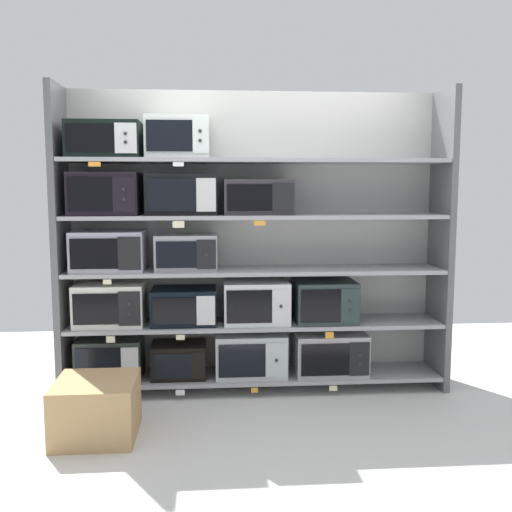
# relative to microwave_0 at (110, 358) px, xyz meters

# --- Properties ---
(ground) EXTENTS (6.89, 6.00, 0.02)m
(ground) POSITION_rel_microwave_0_xyz_m (1.14, -1.00, -0.29)
(ground) COLOR silver
(back_panel) EXTENTS (3.09, 0.04, 2.35)m
(back_panel) POSITION_rel_microwave_0_xyz_m (1.14, 0.25, 0.90)
(back_panel) COLOR #B2B2AD
(back_panel) RESTS_ON ground
(upright_left) EXTENTS (0.05, 0.44, 2.35)m
(upright_left) POSITION_rel_microwave_0_xyz_m (-0.34, 0.00, 0.90)
(upright_left) COLOR #5B5B5E
(upright_left) RESTS_ON ground
(upright_right) EXTENTS (0.05, 0.44, 2.35)m
(upright_right) POSITION_rel_microwave_0_xyz_m (2.61, 0.00, 0.90)
(upright_right) COLOR #5B5B5E
(upright_right) RESTS_ON ground
(shelf_0) EXTENTS (2.89, 0.44, 0.03)m
(shelf_0) POSITION_rel_microwave_0_xyz_m (1.14, 0.00, -0.17)
(shelf_0) COLOR #99999E
(shelf_0) RESTS_ON ground
(microwave_0) EXTENTS (0.49, 0.34, 0.31)m
(microwave_0) POSITION_rel_microwave_0_xyz_m (0.00, 0.00, 0.00)
(microwave_0) COLOR #28302B
(microwave_0) RESTS_ON shelf_0
(microwave_1) EXTENTS (0.42, 0.34, 0.26)m
(microwave_1) POSITION_rel_microwave_0_xyz_m (0.53, 0.00, -0.03)
(microwave_1) COLOR black
(microwave_1) RESTS_ON shelf_0
(microwave_2) EXTENTS (0.55, 0.40, 0.34)m
(microwave_2) POSITION_rel_microwave_0_xyz_m (1.09, 0.00, 0.01)
(microwave_2) COLOR #B5BEC1
(microwave_2) RESTS_ON shelf_0
(microwave_3) EXTENTS (0.56, 0.42, 0.33)m
(microwave_3) POSITION_rel_microwave_0_xyz_m (1.73, 0.00, 0.01)
(microwave_3) COLOR #A4A2A3
(microwave_3) RESTS_ON shelf_0
(price_tag_0) EXTENTS (0.07, 0.00, 0.03)m
(price_tag_0) POSITION_rel_microwave_0_xyz_m (0.03, -0.22, -0.21)
(price_tag_0) COLOR beige
(price_tag_1) EXTENTS (0.07, 0.00, 0.04)m
(price_tag_1) POSITION_rel_microwave_0_xyz_m (0.55, -0.22, -0.21)
(price_tag_1) COLOR white
(price_tag_2) EXTENTS (0.05, 0.00, 0.04)m
(price_tag_2) POSITION_rel_microwave_0_xyz_m (1.11, -0.22, -0.21)
(price_tag_2) COLOR orange
(price_tag_3) EXTENTS (0.06, 0.00, 0.04)m
(price_tag_3) POSITION_rel_microwave_0_xyz_m (1.71, -0.22, -0.21)
(price_tag_3) COLOR beige
(shelf_1) EXTENTS (2.89, 0.44, 0.03)m
(shelf_1) POSITION_rel_microwave_0_xyz_m (1.14, 0.00, 0.25)
(shelf_1) COLOR #99999E
(microwave_4) EXTENTS (0.52, 0.38, 0.32)m
(microwave_4) POSITION_rel_microwave_0_xyz_m (0.01, 0.00, 0.43)
(microwave_4) COLOR white
(microwave_4) RESTS_ON shelf_1
(microwave_5) EXTENTS (0.50, 0.37, 0.28)m
(microwave_5) POSITION_rel_microwave_0_xyz_m (0.58, 0.00, 0.40)
(microwave_5) COLOR black
(microwave_5) RESTS_ON shelf_1
(microwave_6) EXTENTS (0.51, 0.40, 0.33)m
(microwave_6) POSITION_rel_microwave_0_xyz_m (1.14, 0.00, 0.43)
(microwave_6) COLOR silver
(microwave_6) RESTS_ON shelf_1
(microwave_7) EXTENTS (0.47, 0.43, 0.32)m
(microwave_7) POSITION_rel_microwave_0_xyz_m (1.68, 0.00, 0.43)
(microwave_7) COLOR #263333
(microwave_7) RESTS_ON shelf_1
(price_tag_4) EXTENTS (0.06, 0.00, 0.05)m
(price_tag_4) POSITION_rel_microwave_0_xyz_m (0.05, -0.22, 0.21)
(price_tag_4) COLOR beige
(price_tag_5) EXTENTS (0.06, 0.00, 0.04)m
(price_tag_5) POSITION_rel_microwave_0_xyz_m (0.56, -0.22, 0.21)
(price_tag_5) COLOR beige
(price_tag_6) EXTENTS (0.06, 0.00, 0.05)m
(price_tag_6) POSITION_rel_microwave_0_xyz_m (1.68, -0.22, 0.21)
(price_tag_6) COLOR orange
(shelf_2) EXTENTS (2.89, 0.44, 0.03)m
(shelf_2) POSITION_rel_microwave_0_xyz_m (1.14, 0.00, 0.67)
(shelf_2) COLOR #99999E
(microwave_8) EXTENTS (0.54, 0.42, 0.30)m
(microwave_8) POSITION_rel_microwave_0_xyz_m (0.02, 0.00, 0.84)
(microwave_8) COLOR #9B99AD
(microwave_8) RESTS_ON shelf_2
(microwave_9) EXTENTS (0.47, 0.36, 0.27)m
(microwave_9) POSITION_rel_microwave_0_xyz_m (0.60, 0.00, 0.82)
(microwave_9) COLOR #9E9FA6
(microwave_9) RESTS_ON shelf_2
(price_tag_7) EXTENTS (0.06, 0.00, 0.04)m
(price_tag_7) POSITION_rel_microwave_0_xyz_m (0.04, -0.22, 0.63)
(price_tag_7) COLOR beige
(shelf_3) EXTENTS (2.89, 0.44, 0.03)m
(shelf_3) POSITION_rel_microwave_0_xyz_m (1.14, 0.00, 1.09)
(shelf_3) COLOR #99999E
(microwave_10) EXTENTS (0.51, 0.43, 0.32)m
(microwave_10) POSITION_rel_microwave_0_xyz_m (0.01, 0.00, 1.27)
(microwave_10) COLOR black
(microwave_10) RESTS_ON shelf_3
(microwave_11) EXTENTS (0.53, 0.36, 0.31)m
(microwave_11) POSITION_rel_microwave_0_xyz_m (0.58, 0.00, 1.26)
(microwave_11) COLOR black
(microwave_11) RESTS_ON shelf_3
(microwave_12) EXTENTS (0.52, 0.38, 0.27)m
(microwave_12) POSITION_rel_microwave_0_xyz_m (1.15, 0.00, 1.24)
(microwave_12) COLOR #312D35
(microwave_12) RESTS_ON shelf_3
(price_tag_8) EXTENTS (0.09, 0.00, 0.05)m
(price_tag_8) POSITION_rel_microwave_0_xyz_m (0.56, -0.22, 1.05)
(price_tag_8) COLOR beige
(price_tag_9) EXTENTS (0.09, 0.00, 0.04)m
(price_tag_9) POSITION_rel_microwave_0_xyz_m (1.15, -0.22, 1.06)
(price_tag_9) COLOR orange
(shelf_4) EXTENTS (2.89, 0.44, 0.03)m
(shelf_4) POSITION_rel_microwave_0_xyz_m (1.14, 0.00, 1.52)
(shelf_4) COLOR #99999E
(microwave_13) EXTENTS (0.53, 0.44, 0.27)m
(microwave_13) POSITION_rel_microwave_0_xyz_m (0.02, 0.00, 1.67)
(microwave_13) COLOR black
(microwave_13) RESTS_ON shelf_4
(microwave_14) EXTENTS (0.47, 0.36, 0.31)m
(microwave_14) POSITION_rel_microwave_0_xyz_m (0.55, 0.00, 1.69)
(microwave_14) COLOR silver
(microwave_14) RESTS_ON shelf_4
(price_tag_10) EXTENTS (0.09, 0.00, 0.03)m
(price_tag_10) POSITION_rel_microwave_0_xyz_m (-0.03, -0.22, 1.48)
(price_tag_10) COLOR orange
(price_tag_11) EXTENTS (0.08, 0.00, 0.03)m
(price_tag_11) POSITION_rel_microwave_0_xyz_m (0.56, -0.22, 1.48)
(price_tag_11) COLOR white
(shipping_carton) EXTENTS (0.51, 0.51, 0.37)m
(shipping_carton) POSITION_rel_microwave_0_xyz_m (0.05, -0.80, -0.09)
(shipping_carton) COLOR tan
(shipping_carton) RESTS_ON ground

